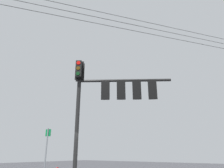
{
  "coord_description": "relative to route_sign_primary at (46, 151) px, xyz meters",
  "views": [
    {
      "loc": [
        6.94,
        -7.94,
        1.55
      ],
      "look_at": [
        0.76,
        0.24,
        4.99
      ],
      "focal_mm": 33.17,
      "sensor_mm": 36.0,
      "label": 1
    }
  ],
  "objects": [
    {
      "name": "route_sign_primary",
      "position": [
        0.0,
        0.0,
        0.0
      ],
      "size": [
        0.29,
        0.14,
        2.82
      ],
      "color": "slate",
      "rests_on": "ground"
    },
    {
      "name": "signal_mast_assembly",
      "position": [
        3.04,
        1.04,
        2.82
      ],
      "size": [
        4.36,
        3.25,
        6.24
      ],
      "color": "black",
      "rests_on": "ground"
    },
    {
      "name": "overhead_wire_span",
      "position": [
        2.55,
        1.31,
        7.74
      ],
      "size": [
        14.21,
        22.84,
        1.67
      ],
      "color": "black"
    }
  ]
}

